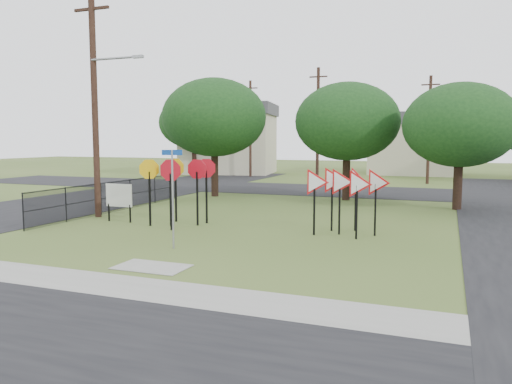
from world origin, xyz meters
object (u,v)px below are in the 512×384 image
yield_sign_cluster (346,185)px  street_name_sign (173,193)px  stop_sign_cluster (178,177)px  info_board (119,197)px

yield_sign_cluster → street_name_sign: bearing=-136.8°
stop_sign_cluster → yield_sign_cluster: (6.76, 0.48, -0.17)m
stop_sign_cluster → info_board: bearing=-176.5°
stop_sign_cluster → info_board: (-2.81, -0.17, -0.93)m
stop_sign_cluster → yield_sign_cluster: stop_sign_cluster is taller
yield_sign_cluster → info_board: yield_sign_cluster is taller
stop_sign_cluster → yield_sign_cluster: 6.78m
yield_sign_cluster → stop_sign_cluster: bearing=-175.9°
street_name_sign → stop_sign_cluster: size_ratio=1.16×
street_name_sign → info_board: size_ratio=1.95×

